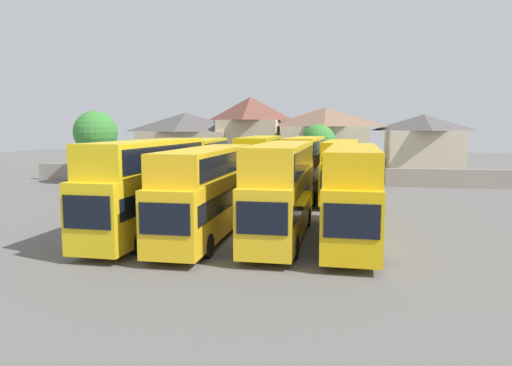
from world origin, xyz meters
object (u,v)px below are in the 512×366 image
bus_3 (282,186)px  bus_5 (203,164)px  bus_6 (260,164)px  bus_8 (341,167)px  tree_left_of_lot (96,133)px  bus_7 (304,165)px  house_terrace_far_right (423,145)px  bus_1 (148,182)px  house_terrace_centre (250,135)px  house_terrace_right (325,142)px  tree_behind_wall (318,142)px  bus_4 (353,189)px  bus_2 (207,188)px  house_terrace_left (186,143)px

bus_3 → bus_5: bearing=-148.1°
bus_5 → bus_6: bearing=84.1°
bus_8 → tree_left_of_lot: tree_left_of_lot is taller
bus_7 → house_terrace_far_right: bearing=149.8°
bus_7 → bus_1: bearing=-25.0°
house_terrace_centre → house_terrace_right: bearing=-5.7°
bus_5 → tree_behind_wall: size_ratio=1.86×
bus_3 → bus_4: (3.64, 0.10, -0.08)m
bus_2 → house_terrace_centre: size_ratio=1.27×
bus_6 → house_terrace_far_right: size_ratio=1.34×
house_terrace_centre → tree_left_of_lot: bearing=-138.3°
bus_4 → bus_5: (-11.85, 13.76, -0.03)m
bus_3 → tree_behind_wall: (0.86, 25.97, 1.47)m
bus_3 → house_terrace_far_right: bearing=160.2°
bus_7 → tree_behind_wall: (0.64, 12.13, 1.48)m
bus_6 → bus_8: size_ratio=1.09×
bus_7 → tree_behind_wall: bearing=-179.9°
house_terrace_left → tree_behind_wall: 17.42m
bus_3 → bus_5: (-8.22, 13.86, -0.10)m
bus_7 → bus_8: bus_7 is taller
house_terrace_centre → house_terrace_left: bearing=-173.8°
house_terrace_left → house_terrace_right: 16.97m
bus_4 → house_terrace_centre: house_terrace_centre is taller
bus_2 → house_terrace_left: size_ratio=1.05×
house_terrace_left → house_terrace_centre: size_ratio=1.21×
house_terrace_centre → tree_left_of_lot: 18.41m
bus_7 → house_terrace_right: house_terrace_right is taller
bus_4 → house_terrace_centre: size_ratio=1.26×
bus_4 → house_terrace_left: house_terrace_left is taller
house_terrace_far_right → tree_left_of_lot: 36.06m
tree_left_of_lot → bus_2: bearing=-50.0°
bus_1 → bus_7: 15.91m
bus_8 → house_terrace_right: 18.62m
bus_2 → bus_3: (3.93, 0.32, 0.14)m
tree_left_of_lot → bus_8: bearing=-16.2°
bus_1 → bus_4: bearing=93.4°
bus_4 → tree_behind_wall: bearing=-171.9°
bus_8 → house_terrace_centre: house_terrace_centre is taller
house_terrace_far_right → tree_left_of_lot: size_ratio=1.13×
bus_2 → house_terrace_centre: bearing=-172.7°
bus_4 → house_terrace_centre: (-11.27, 32.62, 2.07)m
house_terrace_left → bus_7: bearing=-48.9°
bus_3 → bus_7: (0.23, 13.83, -0.00)m
house_terrace_right → house_terrace_far_right: (11.11, 0.79, -0.42)m
bus_6 → tree_left_of_lot: bearing=-111.7°
bus_3 → bus_8: bearing=167.9°
bus_5 → house_terrace_far_right: size_ratio=1.35×
bus_3 → house_terrace_far_right: (12.56, 32.61, 0.88)m
bus_7 → tree_behind_wall: size_ratio=1.81×
tree_left_of_lot → tree_behind_wall: tree_left_of_lot is taller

